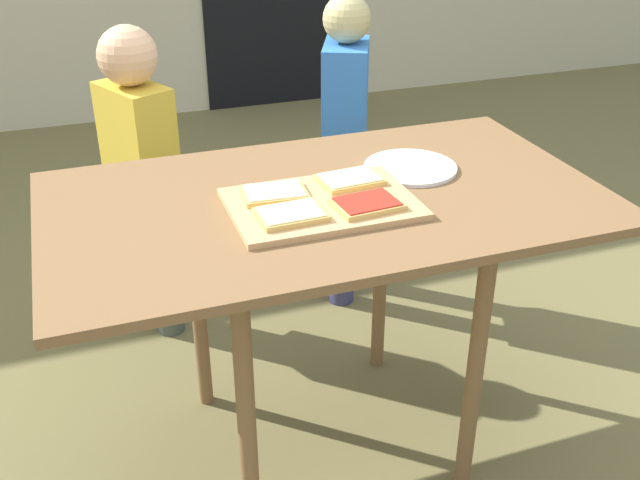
# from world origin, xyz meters

# --- Properties ---
(ground_plane) EXTENTS (16.00, 16.00, 0.00)m
(ground_plane) POSITION_xyz_m (0.00, 0.00, 0.00)
(ground_plane) COLOR brown
(dining_table) EXTENTS (1.29, 0.74, 0.75)m
(dining_table) POSITION_xyz_m (0.00, 0.00, 0.67)
(dining_table) COLOR brown
(dining_table) RESTS_ON ground
(cutting_board) EXTENTS (0.41, 0.29, 0.02)m
(cutting_board) POSITION_xyz_m (-0.03, -0.05, 0.76)
(cutting_board) COLOR tan
(cutting_board) RESTS_ON dining_table
(pizza_slice_far_right) EXTENTS (0.15, 0.12, 0.02)m
(pizza_slice_far_right) POSITION_xyz_m (0.07, 0.02, 0.78)
(pizza_slice_far_right) COLOR #DFAF5A
(pizza_slice_far_right) RESTS_ON cutting_board
(pizza_slice_near_right) EXTENTS (0.15, 0.12, 0.02)m
(pizza_slice_near_right) POSITION_xyz_m (0.06, -0.11, 0.78)
(pizza_slice_near_right) COLOR #DFAF5A
(pizza_slice_near_right) RESTS_ON cutting_board
(pizza_slice_near_left) EXTENTS (0.15, 0.11, 0.02)m
(pizza_slice_near_left) POSITION_xyz_m (-0.12, -0.11, 0.78)
(pizza_slice_near_left) COLOR #DFAF5A
(pizza_slice_near_left) RESTS_ON cutting_board
(pizza_slice_far_left) EXTENTS (0.15, 0.12, 0.02)m
(pizza_slice_far_left) POSITION_xyz_m (-0.12, 0.01, 0.78)
(pizza_slice_far_left) COLOR #DFAF5A
(pizza_slice_far_left) RESTS_ON cutting_board
(plate_white_right) EXTENTS (0.23, 0.23, 0.01)m
(plate_white_right) POSITION_xyz_m (0.25, 0.08, 0.76)
(plate_white_right) COLOR white
(plate_white_right) RESTS_ON dining_table
(child_left) EXTENTS (0.23, 0.28, 1.02)m
(child_left) POSITION_xyz_m (-0.35, 0.74, 0.58)
(child_left) COLOR #465045
(child_left) RESTS_ON ground
(child_right) EXTENTS (0.23, 0.28, 1.07)m
(child_right) POSITION_xyz_m (0.33, 0.72, 0.60)
(child_right) COLOR #383861
(child_right) RESTS_ON ground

